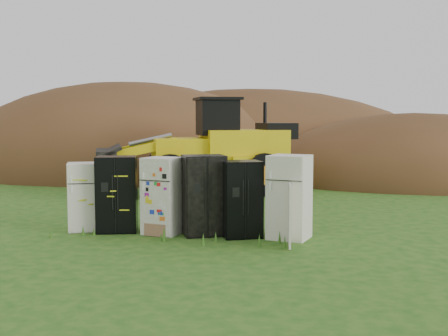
# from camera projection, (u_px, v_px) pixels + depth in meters

# --- Properties ---
(ground) EXTENTS (120.00, 120.00, 0.00)m
(ground) POSITION_uv_depth(u_px,v_px,m) (184.00, 234.00, 12.63)
(ground) COLOR #205216
(ground) RESTS_ON ground
(fridge_leftmost) EXTENTS (0.90, 0.89, 1.58)m
(fridge_leftmost) POSITION_uv_depth(u_px,v_px,m) (84.00, 197.00, 13.00)
(fridge_leftmost) COLOR white
(fridge_leftmost) RESTS_ON ground
(fridge_black_side) EXTENTS (1.07, 0.94, 1.73)m
(fridge_black_side) POSITION_uv_depth(u_px,v_px,m) (117.00, 194.00, 12.86)
(fridge_black_side) COLOR black
(fridge_black_side) RESTS_ON ground
(fridge_sticker) EXTENTS (0.89, 0.85, 1.73)m
(fridge_sticker) POSITION_uv_depth(u_px,v_px,m) (163.00, 196.00, 12.60)
(fridge_sticker) COLOR white
(fridge_sticker) RESTS_ON ground
(fridge_dark_mid) EXTENTS (1.14, 1.06, 1.78)m
(fridge_dark_mid) POSITION_uv_depth(u_px,v_px,m) (204.00, 195.00, 12.49)
(fridge_dark_mid) COLOR black
(fridge_dark_mid) RESTS_ON ground
(fridge_black_right) EXTENTS (1.05, 0.97, 1.67)m
(fridge_black_right) POSITION_uv_depth(u_px,v_px,m) (241.00, 199.00, 12.30)
(fridge_black_right) COLOR black
(fridge_black_right) RESTS_ON ground
(fridge_open_door) EXTENTS (0.98, 0.94, 1.81)m
(fridge_open_door) POSITION_uv_depth(u_px,v_px,m) (289.00, 197.00, 12.10)
(fridge_open_door) COLOR white
(fridge_open_door) RESTS_ON ground
(wheel_loader) EXTENTS (7.36, 5.25, 3.30)m
(wheel_loader) POSITION_uv_depth(u_px,v_px,m) (194.00, 146.00, 19.23)
(wheel_loader) COLOR #D9BF0E
(wheel_loader) RESTS_ON ground
(dirt_mound_right) EXTENTS (12.80, 9.39, 5.63)m
(dirt_mound_right) POSITION_uv_depth(u_px,v_px,m) (412.00, 180.00, 23.40)
(dirt_mound_right) COLOR #4C2F18
(dirt_mound_right) RESTS_ON ground
(dirt_mound_left) EXTENTS (17.31, 12.98, 8.69)m
(dirt_mound_left) POSITION_uv_depth(u_px,v_px,m) (124.00, 171.00, 27.48)
(dirt_mound_left) COLOR #4C2F18
(dirt_mound_left) RESTS_ON ground
(dirt_mound_back) EXTENTS (20.31, 13.54, 8.26)m
(dirt_mound_back) POSITION_uv_depth(u_px,v_px,m) (248.00, 167.00, 29.88)
(dirt_mound_back) COLOR #4C2F18
(dirt_mound_back) RESTS_ON ground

